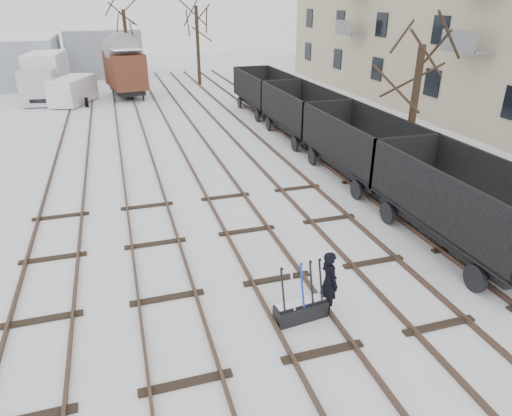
{
  "coord_description": "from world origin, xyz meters",
  "views": [
    {
      "loc": [
        -3.68,
        -9.96,
        7.04
      ],
      "look_at": [
        0.08,
        2.21,
        1.2
      ],
      "focal_mm": 32.0,
      "sensor_mm": 36.0,
      "label": 1
    }
  ],
  "objects_px": {
    "lorry": "(46,76)",
    "panel_van": "(73,90)",
    "worker": "(329,282)",
    "ground_frame": "(301,309)",
    "box_van_wagon": "(125,69)",
    "freight_wagon_a": "(463,217)"
  },
  "relations": [
    {
      "from": "lorry",
      "to": "panel_van",
      "type": "xyz_separation_m",
      "value": [
        1.95,
        -2.58,
        -0.73
      ]
    },
    {
      "from": "worker",
      "to": "lorry",
      "type": "relative_size",
      "value": 0.22
    },
    {
      "from": "ground_frame",
      "to": "box_van_wagon",
      "type": "xyz_separation_m",
      "value": [
        -2.59,
        29.41,
        1.89
      ]
    },
    {
      "from": "freight_wagon_a",
      "to": "box_van_wagon",
      "type": "relative_size",
      "value": 1.26
    },
    {
      "from": "lorry",
      "to": "ground_frame",
      "type": "bearing_deg",
      "value": -68.96
    },
    {
      "from": "ground_frame",
      "to": "panel_van",
      "type": "relative_size",
      "value": 0.32
    },
    {
      "from": "lorry",
      "to": "box_van_wagon",
      "type": "bearing_deg",
      "value": -6.02
    },
    {
      "from": "box_van_wagon",
      "to": "lorry",
      "type": "bearing_deg",
      "value": 158.87
    },
    {
      "from": "ground_frame",
      "to": "lorry",
      "type": "bearing_deg",
      "value": 99.09
    },
    {
      "from": "ground_frame",
      "to": "worker",
      "type": "height_order",
      "value": "worker"
    },
    {
      "from": "worker",
      "to": "box_van_wagon",
      "type": "xyz_separation_m",
      "value": [
        -3.34,
        29.31,
        1.34
      ]
    },
    {
      "from": "freight_wagon_a",
      "to": "lorry",
      "type": "relative_size",
      "value": 0.87
    },
    {
      "from": "ground_frame",
      "to": "panel_van",
      "type": "xyz_separation_m",
      "value": [
        -6.46,
        28.03,
        0.71
      ]
    },
    {
      "from": "box_van_wagon",
      "to": "panel_van",
      "type": "distance_m",
      "value": 4.27
    },
    {
      "from": "ground_frame",
      "to": "worker",
      "type": "distance_m",
      "value": 0.94
    },
    {
      "from": "ground_frame",
      "to": "lorry",
      "type": "distance_m",
      "value": 31.78
    },
    {
      "from": "ground_frame",
      "to": "box_van_wagon",
      "type": "relative_size",
      "value": 0.28
    },
    {
      "from": "freight_wagon_a",
      "to": "box_van_wagon",
      "type": "bearing_deg",
      "value": 107.36
    },
    {
      "from": "ground_frame",
      "to": "lorry",
      "type": "xyz_separation_m",
      "value": [
        -8.41,
        30.61,
        1.44
      ]
    },
    {
      "from": "lorry",
      "to": "panel_van",
      "type": "distance_m",
      "value": 3.32
    },
    {
      "from": "ground_frame",
      "to": "lorry",
      "type": "height_order",
      "value": "lorry"
    },
    {
      "from": "worker",
      "to": "freight_wagon_a",
      "type": "distance_m",
      "value": 5.56
    }
  ]
}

